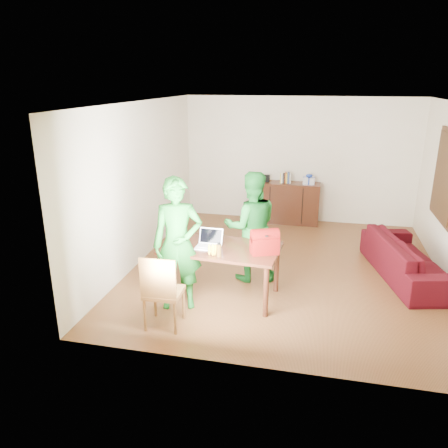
% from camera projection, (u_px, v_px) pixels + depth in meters
% --- Properties ---
extents(room, '(5.20, 5.70, 2.90)m').
position_uv_depth(room, '(290.00, 191.00, 7.08)').
color(room, '#4C2C13').
rests_on(room, ground).
extents(table, '(1.72, 1.05, 0.77)m').
position_uv_depth(table, '(221.00, 253.00, 6.23)').
color(table, black).
rests_on(table, ground).
extents(chair, '(0.47, 0.45, 1.01)m').
position_uv_depth(chair, '(164.00, 305.00, 5.57)').
color(chair, brown).
rests_on(chair, ground).
extents(person_near, '(0.78, 0.63, 1.84)m').
position_uv_depth(person_near, '(178.00, 244.00, 5.88)').
color(person_near, '#135919').
rests_on(person_near, ground).
extents(person_far, '(1.01, 0.89, 1.74)m').
position_uv_depth(person_far, '(251.00, 227.00, 6.75)').
color(person_far, '#166420').
rests_on(person_far, ground).
extents(laptop, '(0.35, 0.25, 0.24)m').
position_uv_depth(laptop, '(208.00, 245.00, 6.14)').
color(laptop, white).
rests_on(laptop, table).
extents(bananas, '(0.17, 0.12, 0.06)m').
position_uv_depth(bananas, '(212.00, 253.00, 5.89)').
color(bananas, gold).
rests_on(bananas, table).
extents(bottle, '(0.07, 0.07, 0.19)m').
position_uv_depth(bottle, '(219.00, 250.00, 5.84)').
color(bottle, '#573A13').
rests_on(bottle, table).
extents(red_bag, '(0.42, 0.34, 0.27)m').
position_uv_depth(red_bag, '(265.00, 244.00, 5.93)').
color(red_bag, maroon).
rests_on(red_bag, table).
extents(sofa, '(1.34, 2.31, 0.63)m').
position_uv_depth(sofa, '(409.00, 258.00, 6.97)').
color(sofa, '#330609').
rests_on(sofa, ground).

